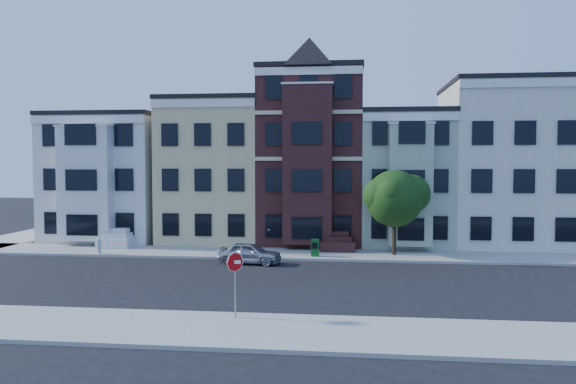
# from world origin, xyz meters

# --- Properties ---
(ground) EXTENTS (120.00, 120.00, 0.00)m
(ground) POSITION_xyz_m (0.00, 0.00, 0.00)
(ground) COLOR black
(far_sidewalk) EXTENTS (60.00, 4.00, 0.15)m
(far_sidewalk) POSITION_xyz_m (0.00, 8.00, 0.07)
(far_sidewalk) COLOR #9E9B93
(far_sidewalk) RESTS_ON ground
(near_sidewalk) EXTENTS (60.00, 4.00, 0.15)m
(near_sidewalk) POSITION_xyz_m (0.00, -8.00, 0.07)
(near_sidewalk) COLOR #9E9B93
(near_sidewalk) RESTS_ON ground
(house_white) EXTENTS (8.00, 9.00, 9.00)m
(house_white) POSITION_xyz_m (-15.00, 14.50, 4.50)
(house_white) COLOR silver
(house_white) RESTS_ON ground
(house_yellow) EXTENTS (7.00, 9.00, 10.00)m
(house_yellow) POSITION_xyz_m (-7.00, 14.50, 5.00)
(house_yellow) COLOR #D7C488
(house_yellow) RESTS_ON ground
(house_brown) EXTENTS (7.00, 9.00, 12.00)m
(house_brown) POSITION_xyz_m (0.00, 14.50, 6.00)
(house_brown) COLOR #381617
(house_brown) RESTS_ON ground
(house_green) EXTENTS (6.00, 9.00, 9.00)m
(house_green) POSITION_xyz_m (6.50, 14.50, 4.50)
(house_green) COLOR #9FAE96
(house_green) RESTS_ON ground
(house_cream) EXTENTS (8.00, 9.00, 11.00)m
(house_cream) POSITION_xyz_m (13.50, 14.50, 5.50)
(house_cream) COLOR silver
(house_cream) RESTS_ON ground
(street_tree) EXTENTS (5.82, 5.82, 6.38)m
(street_tree) POSITION_xyz_m (5.42, 8.08, 3.34)
(street_tree) COLOR #234817
(street_tree) RESTS_ON far_sidewalk
(parked_car) EXTENTS (3.76, 1.90, 1.23)m
(parked_car) POSITION_xyz_m (-2.90, 4.81, 0.61)
(parked_car) COLOR #ACAFB4
(parked_car) RESTS_ON ground
(newspaper_box) EXTENTS (0.47, 0.42, 1.02)m
(newspaper_box) POSITION_xyz_m (0.66, 6.92, 0.66)
(newspaper_box) COLOR #0D541A
(newspaper_box) RESTS_ON far_sidewalk
(fire_hydrant) EXTENTS (0.31, 0.31, 0.76)m
(fire_hydrant) POSITION_xyz_m (-12.59, 6.30, 0.53)
(fire_hydrant) COLOR beige
(fire_hydrant) RESTS_ON far_sidewalk
(stop_sign) EXTENTS (0.71, 0.40, 2.69)m
(stop_sign) POSITION_xyz_m (-1.34, -6.66, 1.49)
(stop_sign) COLOR #A40408
(stop_sign) RESTS_ON near_sidewalk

